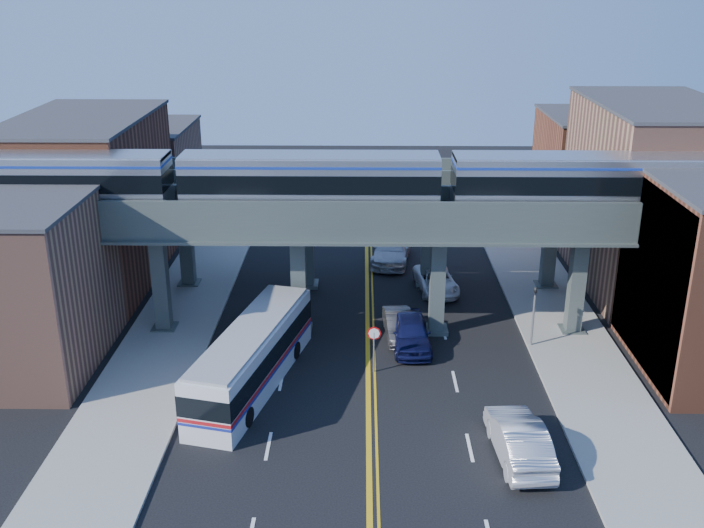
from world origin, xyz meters
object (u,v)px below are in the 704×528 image
Objects in this scene: car_lane_b at (399,325)px; car_lane_c at (436,281)px; transit_bus at (252,357)px; car_parked_curb at (519,439)px; car_lane_d at (392,249)px; traffic_signal at (534,310)px; car_lane_a at (411,332)px; transit_train at (310,180)px; stop_sign at (374,342)px.

car_lane_b reaches higher than car_lane_c.
transit_bus is 2.16× the size of car_parked_curb.
car_parked_curb is at bearing -73.08° from car_lane_b.
traffic_signal is at bearing -54.41° from car_lane_d.
traffic_signal is 11.11m from car_parked_curb.
car_lane_b is (-7.40, 1.26, -1.58)m from traffic_signal.
car_parked_curb reaches higher than car_lane_b.
car_lane_a is 0.82× the size of car_lane_d.
car_lane_b is at bearing -8.38° from transit_train.
car_lane_d is at bearing 85.45° from car_lane_b.
car_parked_curb is at bearing -51.12° from stop_sign.
car_lane_c is 19.09m from car_parked_curb.
transit_bus is 1.92× the size of car_lane_d.
transit_train is at bearing -148.42° from car_lane_c.
car_lane_c is at bearing 73.52° from car_lane_a.
traffic_signal reaches higher than car_lane_b.
car_lane_d is (7.70, 18.40, -0.65)m from transit_bus.
car_lane_b is 7.56m from car_lane_c.
transit_train reaches higher than car_lane_d.
car_lane_b is 0.70× the size of car_lane_d.
car_parked_curb is (4.70, -24.65, 0.01)m from car_lane_d.
transit_bus reaches higher than car_lane_b.
car_lane_d reaches higher than car_lane_b.
transit_train is at bearing 167.06° from car_lane_b.
car_lane_b is 12.70m from car_lane_d.
car_lane_c is at bearing 64.03° from car_lane_b.
transit_bus is at bearing -163.60° from traffic_signal.
car_parked_curb is (-2.70, -10.69, -1.38)m from traffic_signal.
traffic_signal is at bearing 18.63° from stop_sign.
transit_train reaches higher than traffic_signal.
car_lane_a is at bearing -79.78° from car_lane_d.
car_lane_c is at bearing -56.36° from car_lane_d.
transit_bus reaches higher than stop_sign.
transit_bus reaches higher than car_lane_d.
car_lane_d is (5.02, 11.96, -8.23)m from transit_train.
traffic_signal is 6.92m from car_lane_a.
traffic_signal reaches higher than car_lane_a.
traffic_signal reaches higher than transit_bus.
stop_sign is 6.37m from transit_bus.
car_lane_d is at bearing 67.24° from transit_train.
transit_bus is at bearing -136.81° from car_lane_c.
transit_bus is at bearing -153.79° from car_lane_a.
traffic_signal is 15.86m from car_lane_d.
stop_sign is 0.60× the size of car_lane_b.
car_parked_curb is (9.72, -12.69, -8.22)m from transit_train.
transit_train is 14.32m from traffic_signal.
car_parked_curb is (12.40, -6.25, -0.64)m from transit_bus.
stop_sign is 3.79m from car_lane_a.
transit_bus is 2.75× the size of car_lane_b.
car_lane_c is 6.30m from car_lane_d.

